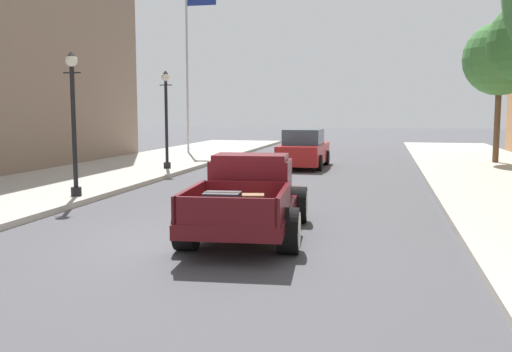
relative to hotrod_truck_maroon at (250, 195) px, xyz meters
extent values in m
plane|color=#47474C|center=(-0.47, -0.72, -0.75)|extent=(140.00, 140.00, 0.00)
cube|color=#510F14|center=(0.02, -0.24, -0.21)|extent=(2.16, 5.03, 0.24)
cube|color=#510F14|center=(-0.01, 0.11, 0.31)|extent=(1.65, 1.23, 0.80)
cube|color=#510F14|center=(0.00, 0.06, 0.77)|extent=(1.51, 1.05, 0.12)
cube|color=#3D4C5B|center=(-0.05, 0.67, 0.47)|extent=(1.32, 0.15, 0.44)
cube|color=#510F14|center=(-0.12, 1.40, 0.17)|extent=(1.44, 1.61, 0.52)
cube|color=silver|center=(-0.18, 2.20, 0.15)|extent=(0.69, 0.16, 0.47)
cube|color=#510F14|center=(0.14, -1.64, -0.07)|extent=(1.86, 2.23, 0.04)
cube|color=#510F14|center=(-0.67, -1.71, 0.15)|extent=(0.26, 2.10, 0.44)
cube|color=#510F14|center=(0.95, -1.57, 0.15)|extent=(0.26, 2.10, 0.44)
cube|color=#510F14|center=(0.22, -2.64, 0.15)|extent=(1.62, 0.22, 0.44)
cube|color=#510F14|center=(0.06, -0.63, 0.15)|extent=(1.62, 0.22, 0.44)
cylinder|color=black|center=(-0.98, 1.02, -0.35)|extent=(0.43, 0.83, 0.80)
cylinder|color=silver|center=(-1.17, 1.01, -0.35)|extent=(0.07, 0.65, 0.66)
cylinder|color=silver|center=(-1.18, 1.01, -0.35)|extent=(0.04, 0.24, 0.24)
cylinder|color=black|center=(0.80, 1.17, -0.35)|extent=(0.43, 0.83, 0.80)
cylinder|color=silver|center=(0.99, 1.19, -0.35)|extent=(0.07, 0.65, 0.66)
cylinder|color=silver|center=(1.00, 1.19, -0.35)|extent=(0.04, 0.24, 0.24)
cylinder|color=black|center=(-0.76, -1.66, -0.35)|extent=(0.43, 0.83, 0.80)
cylinder|color=silver|center=(-0.94, -1.68, -0.35)|extent=(0.07, 0.65, 0.66)
cylinder|color=silver|center=(-0.95, -1.68, -0.35)|extent=(0.04, 0.24, 0.24)
cylinder|color=black|center=(1.03, -1.51, -0.35)|extent=(0.43, 0.83, 0.80)
cylinder|color=silver|center=(1.21, -1.50, -0.35)|extent=(0.07, 0.65, 0.66)
cylinder|color=silver|center=(1.22, -1.49, -0.35)|extent=(0.04, 0.24, 0.24)
cube|color=#2D2D33|center=(-0.01, -2.00, 0.15)|extent=(0.63, 0.49, 0.40)
cube|color=#3D2D1E|center=(-0.01, -2.00, 0.15)|extent=(0.62, 0.10, 0.42)
cube|color=brown|center=(0.33, -1.32, 0.09)|extent=(0.50, 0.40, 0.28)
cube|color=#AD1E1E|center=(-0.74, 13.21, -0.14)|extent=(1.79, 4.33, 0.80)
cube|color=#384C5B|center=(-0.74, 13.06, 0.58)|extent=(1.55, 2.03, 0.64)
cylinder|color=black|center=(-1.54, 14.51, -0.42)|extent=(0.23, 0.66, 0.66)
cylinder|color=black|center=(0.11, 14.48, -0.42)|extent=(0.23, 0.66, 0.66)
cylinder|color=black|center=(-1.59, 11.93, -0.42)|extent=(0.23, 0.66, 0.66)
cylinder|color=black|center=(0.06, 11.90, -0.42)|extent=(0.23, 0.66, 0.66)
cylinder|color=black|center=(-5.49, 2.77, -0.48)|extent=(0.28, 0.28, 0.24)
cylinder|color=black|center=(-5.49, 2.77, 1.24)|extent=(0.12, 0.12, 3.20)
cylinder|color=black|center=(-5.49, 2.77, 2.69)|extent=(0.50, 0.04, 0.04)
sphere|color=silver|center=(-5.49, 2.77, 3.00)|extent=(0.32, 0.32, 0.32)
cone|color=black|center=(-5.49, 2.77, 3.18)|extent=(0.24, 0.24, 0.14)
cylinder|color=black|center=(-5.81, 10.20, -0.48)|extent=(0.28, 0.28, 0.24)
cylinder|color=black|center=(-5.81, 10.20, 1.24)|extent=(0.12, 0.12, 3.20)
cylinder|color=black|center=(-5.81, 10.20, 2.69)|extent=(0.50, 0.04, 0.04)
sphere|color=silver|center=(-5.81, 10.20, 3.00)|extent=(0.32, 0.32, 0.32)
cone|color=black|center=(-5.81, 10.20, 3.18)|extent=(0.24, 0.24, 0.14)
cylinder|color=#B2B2B7|center=(-7.89, 18.60, 3.90)|extent=(0.12, 0.12, 9.00)
cylinder|color=brown|center=(7.48, 15.90, 1.07)|extent=(0.26, 0.26, 3.34)
sphere|color=#3D7538|center=(7.48, 15.90, 3.94)|extent=(3.20, 3.20, 3.20)
camera|label=1|loc=(2.57, -10.92, 1.70)|focal=39.69mm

